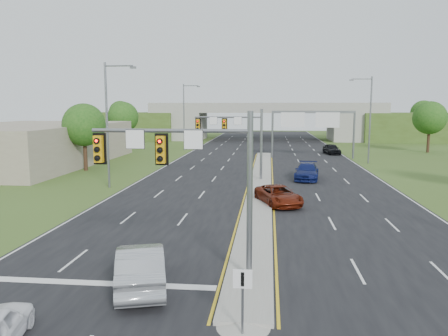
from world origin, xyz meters
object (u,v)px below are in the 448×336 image
(car_far_a, at_px, (279,195))
(car_far_b, at_px, (307,171))
(keep_right_sign, at_px, (243,291))
(car_far_c, at_px, (332,149))
(signal_mast_far, at_px, (238,132))
(signal_mast_near, at_px, (194,167))
(car_silver, at_px, (141,266))
(sign_gantry, at_px, (312,121))
(overpass, at_px, (266,124))

(car_far_a, xyz_separation_m, car_far_b, (3.03, 11.75, 0.10))
(keep_right_sign, distance_m, car_far_c, 56.23)
(keep_right_sign, xyz_separation_m, car_far_b, (4.53, 30.73, -0.70))
(signal_mast_far, xyz_separation_m, keep_right_sign, (2.26, -29.45, -3.21))
(signal_mast_near, distance_m, car_far_b, 27.42)
(car_silver, bearing_deg, car_far_b, -124.33)
(signal_mast_far, height_order, sign_gantry, signal_mast_far)
(overpass, xyz_separation_m, car_silver, (-4.28, -81.12, -2.68))
(overpass, xyz_separation_m, car_far_a, (1.50, -65.55, -2.83))
(overpass, relative_size, car_silver, 15.46)
(signal_mast_far, xyz_separation_m, sign_gantry, (8.95, 19.99, 0.51))
(signal_mast_near, height_order, sign_gantry, signal_mast_near)
(car_silver, distance_m, car_far_a, 16.61)
(sign_gantry, height_order, car_silver, sign_gantry)
(sign_gantry, bearing_deg, overpass, 100.79)
(keep_right_sign, xyz_separation_m, sign_gantry, (6.68, 49.45, 3.72))
(sign_gantry, relative_size, car_far_c, 2.50)
(car_silver, height_order, car_far_a, car_silver)
(signal_mast_near, height_order, car_far_b, signal_mast_near)
(signal_mast_far, bearing_deg, car_far_a, -70.24)
(car_silver, xyz_separation_m, car_far_a, (5.78, 15.58, -0.15))
(overpass, bearing_deg, keep_right_sign, -90.00)
(signal_mast_near, xyz_separation_m, signal_mast_far, (0.00, 25.00, 0.00))
(keep_right_sign, distance_m, car_far_a, 19.05)
(sign_gantry, distance_m, car_far_c, 8.18)
(sign_gantry, bearing_deg, signal_mast_near, -101.25)
(signal_mast_near, relative_size, car_far_b, 1.27)
(signal_mast_near, relative_size, signal_mast_far, 1.00)
(signal_mast_far, relative_size, sign_gantry, 0.60)
(overpass, height_order, car_silver, overpass)
(keep_right_sign, relative_size, sign_gantry, 0.19)
(keep_right_sign, xyz_separation_m, overpass, (0.00, 84.53, 2.04))
(signal_mast_near, relative_size, car_far_a, 1.38)
(signal_mast_far, distance_m, car_far_b, 7.94)
(car_far_c, bearing_deg, keep_right_sign, -110.39)
(overpass, relative_size, car_far_b, 14.49)
(sign_gantry, distance_m, overpass, 35.75)
(sign_gantry, xyz_separation_m, car_far_b, (-2.15, -18.72, -4.42))
(car_silver, relative_size, car_far_a, 1.02)
(car_silver, relative_size, car_far_c, 1.12)
(car_far_b, bearing_deg, car_silver, -100.71)
(signal_mast_far, relative_size, car_far_c, 1.51)
(car_far_b, bearing_deg, keep_right_sign, -91.23)
(car_silver, height_order, car_far_b, car_silver)
(sign_gantry, relative_size, car_far_b, 2.10)
(car_far_a, bearing_deg, signal_mast_near, -125.12)
(signal_mast_near, height_order, car_far_c, signal_mast_near)
(car_far_c, bearing_deg, car_far_b, -113.13)
(signal_mast_near, xyz_separation_m, car_far_a, (3.76, 14.53, -4.00))
(keep_right_sign, height_order, sign_gantry, sign_gantry)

